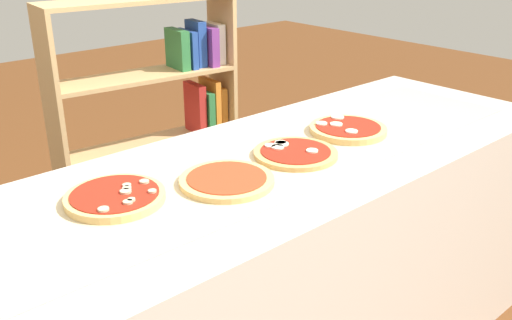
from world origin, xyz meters
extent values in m
cube|color=beige|center=(0.00, 0.00, 0.45)|extent=(2.45, 0.75, 0.91)
cube|color=beige|center=(0.00, 0.00, 0.91)|extent=(2.18, 0.47, 0.00)
cylinder|color=#DBB26B|center=(-0.44, 0.07, 0.92)|extent=(0.26, 0.26, 0.02)
cylinder|color=#AD2314|center=(-0.44, 0.07, 0.93)|extent=(0.23, 0.23, 0.00)
cylinder|color=#C6B28E|center=(-0.43, 0.00, 0.94)|extent=(0.02, 0.02, 0.01)
cylinder|color=#C6B28E|center=(-0.41, 0.05, 0.94)|extent=(0.03, 0.03, 0.01)
cylinder|color=#C6B28E|center=(-0.40, 0.07, 0.94)|extent=(0.02, 0.02, 0.01)
cylinder|color=#C6B28E|center=(-0.39, 0.08, 0.94)|extent=(0.02, 0.02, 0.01)
cylinder|color=#C6B28E|center=(-0.51, 0.00, 0.94)|extent=(0.03, 0.03, 0.01)
cylinder|color=#C6B28E|center=(-0.44, -0.01, 0.94)|extent=(0.03, 0.03, 0.01)
cylinder|color=#C6B28E|center=(-0.34, 0.07, 0.94)|extent=(0.03, 0.03, 0.01)
cylinder|color=#C6B28E|center=(-0.36, 0.01, 0.94)|extent=(0.02, 0.02, 0.01)
cylinder|color=#DBB26B|center=(-0.15, -0.04, 0.92)|extent=(0.27, 0.27, 0.02)
cylinder|color=red|center=(-0.15, -0.04, 0.93)|extent=(0.23, 0.23, 0.00)
cylinder|color=tan|center=(0.15, -0.02, 0.92)|extent=(0.27, 0.27, 0.01)
cylinder|color=#AD2314|center=(0.15, -0.02, 0.93)|extent=(0.22, 0.22, 0.00)
cylinder|color=#EFE5CC|center=(0.18, -0.06, 0.93)|extent=(0.04, 0.04, 0.00)
cylinder|color=#EFE5CC|center=(0.15, 0.04, 0.93)|extent=(0.05, 0.05, 0.00)
cylinder|color=#EFE5CC|center=(0.12, 0.03, 0.93)|extent=(0.04, 0.04, 0.00)
cylinder|color=#EFE5CC|center=(0.11, 0.06, 0.93)|extent=(0.04, 0.04, 0.00)
cylinder|color=#EFE5CC|center=(0.15, 0.05, 0.93)|extent=(0.04, 0.04, 0.00)
cylinder|color=#DBB26B|center=(0.44, 0.01, 0.92)|extent=(0.27, 0.27, 0.02)
cylinder|color=#AD2314|center=(0.44, 0.01, 0.93)|extent=(0.23, 0.23, 0.00)
cylinder|color=#EFE5CC|center=(0.38, 0.08, 0.94)|extent=(0.04, 0.04, 0.00)
cylinder|color=#EFE5CC|center=(0.41, 0.04, 0.94)|extent=(0.04, 0.04, 0.00)
cylinder|color=#EFE5CC|center=(0.48, 0.09, 0.94)|extent=(0.05, 0.05, 0.00)
cylinder|color=#EFE5CC|center=(0.40, -0.04, 0.94)|extent=(0.04, 0.04, 0.00)
cube|color=tan|center=(0.59, 0.91, 0.65)|extent=(0.04, 0.22, 1.30)
cube|color=tan|center=(-0.21, 0.99, 0.65)|extent=(0.04, 0.22, 1.30)
cube|color=tan|center=(0.19, 0.95, 0.01)|extent=(0.81, 0.30, 0.02)
cube|color=#47423D|center=(0.55, 0.91, 0.13)|extent=(0.06, 0.16, 0.22)
cube|color=#2D753D|center=(0.51, 0.92, 0.10)|extent=(0.05, 0.15, 0.16)
cube|color=silver|center=(0.46, 0.92, 0.12)|extent=(0.06, 0.19, 0.20)
cube|color=tan|center=(0.19, 0.95, 0.33)|extent=(0.81, 0.30, 0.02)
cube|color=#47423D|center=(0.56, 0.91, 0.43)|extent=(0.05, 0.13, 0.17)
cube|color=#753384|center=(0.51, 0.92, 0.43)|extent=(0.05, 0.14, 0.17)
cube|color=#234799|center=(0.46, 0.92, 0.44)|extent=(0.04, 0.16, 0.21)
cube|color=#2D753D|center=(0.42, 0.93, 0.45)|extent=(0.06, 0.17, 0.21)
cube|color=orange|center=(0.38, 0.93, 0.43)|extent=(0.05, 0.16, 0.19)
cube|color=tan|center=(0.19, 0.95, 0.65)|extent=(0.81, 0.30, 0.02)
cube|color=orange|center=(0.56, 0.91, 0.76)|extent=(0.05, 0.14, 0.20)
cube|color=orange|center=(0.52, 0.92, 0.78)|extent=(0.04, 0.16, 0.25)
cube|color=#2D753D|center=(0.48, 0.92, 0.76)|extent=(0.05, 0.18, 0.20)
cube|color=#B22823|center=(0.44, 0.93, 0.78)|extent=(0.05, 0.15, 0.24)
cube|color=tan|center=(0.19, 0.95, 0.97)|extent=(0.81, 0.30, 0.02)
cube|color=silver|center=(0.55, 0.91, 1.07)|extent=(0.05, 0.13, 0.18)
cube|color=#753384|center=(0.50, 0.92, 1.07)|extent=(0.06, 0.19, 0.17)
cube|color=#234799|center=(0.46, 0.92, 1.08)|extent=(0.05, 0.13, 0.20)
cube|color=#234799|center=(0.41, 0.93, 1.06)|extent=(0.04, 0.16, 0.17)
cube|color=#2D753D|center=(0.36, 0.93, 1.07)|extent=(0.06, 0.16, 0.17)
cube|color=tan|center=(0.19, 0.95, 1.29)|extent=(0.81, 0.30, 0.02)
camera|label=1|loc=(-1.05, -1.18, 1.59)|focal=39.83mm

